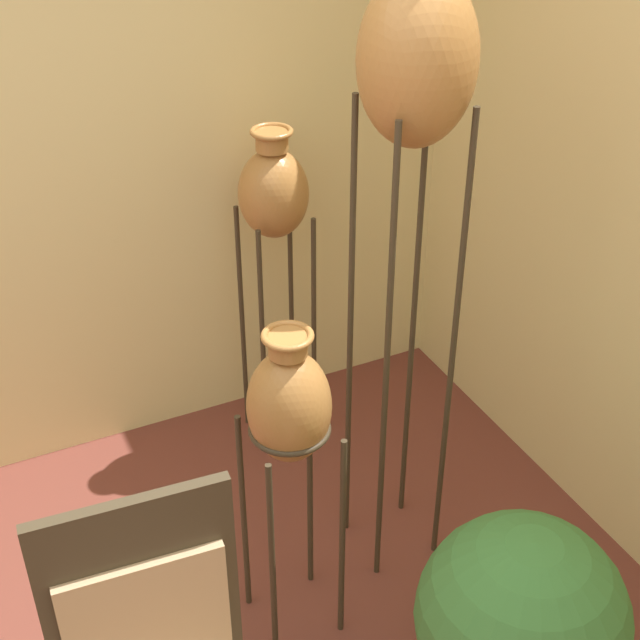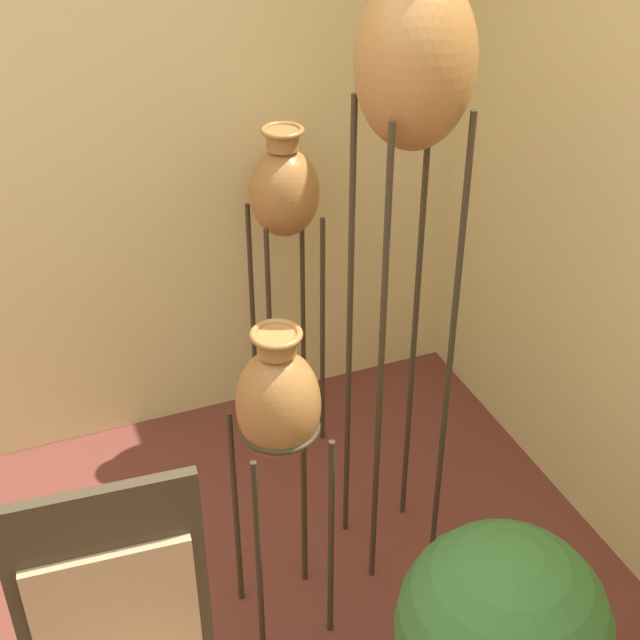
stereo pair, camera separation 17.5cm
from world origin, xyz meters
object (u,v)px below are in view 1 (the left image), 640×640
Objects in this scene: vase_stand_short at (289,411)px; potted_plant at (520,628)px; vase_stand_tall at (417,72)px; vase_stand_medium at (274,200)px.

vase_stand_short reaches higher than potted_plant.
vase_stand_tall reaches higher than vase_stand_medium.
vase_stand_short is at bearing 123.93° from potted_plant.
vase_stand_tall reaches higher than potted_plant.
vase_stand_tall reaches higher than vase_stand_short.
vase_stand_tall is 1.04m from vase_stand_medium.
vase_stand_medium is 1.82× the size of potted_plant.
vase_stand_tall is at bearing 19.63° from vase_stand_short.
vase_stand_medium is at bearing 92.48° from potted_plant.
vase_stand_short is 0.90m from potted_plant.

